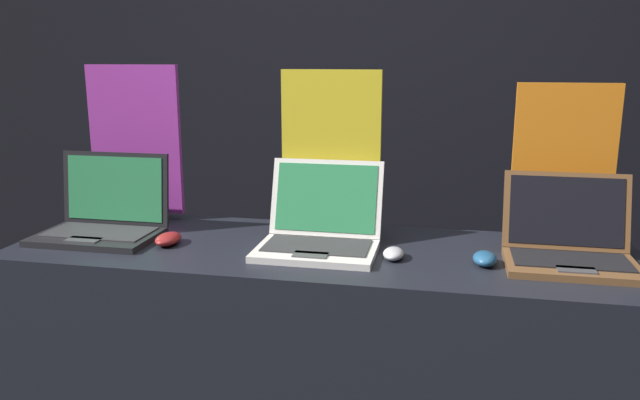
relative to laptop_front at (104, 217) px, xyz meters
The scene contains 11 objects.
wall_back 1.75m from the laptop_front, 65.35° to the left, with size 8.00×0.05×2.80m.
display_counter 0.90m from the laptop_front, ahead, with size 1.89×0.59×0.99m.
laptop_front is the anchor object (origin of this frame).
mouse_front 0.25m from the laptop_front, 12.21° to the right, with size 0.07×0.11×0.04m.
promo_stand_front 0.31m from the laptop_front, 90.00° to the left, with size 0.34×0.07×0.54m.
laptop_middle 0.71m from the laptop_front, ahead, with size 0.35×0.33×0.25m.
mouse_middle 0.94m from the laptop_front, ahead, with size 0.06×0.09×0.03m.
promo_stand_middle 0.76m from the laptop_front, 14.08° to the left, with size 0.32×0.07×0.53m.
laptop_back 1.43m from the laptop_front, ahead, with size 0.35×0.30×0.24m.
mouse_back 1.20m from the laptop_front, ahead, with size 0.07×0.10×0.04m.
promo_stand_back 1.45m from the laptop_front, ahead, with size 0.30×0.07×0.49m.
Camera 1 is at (0.37, -1.48, 1.56)m, focal length 35.00 mm.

